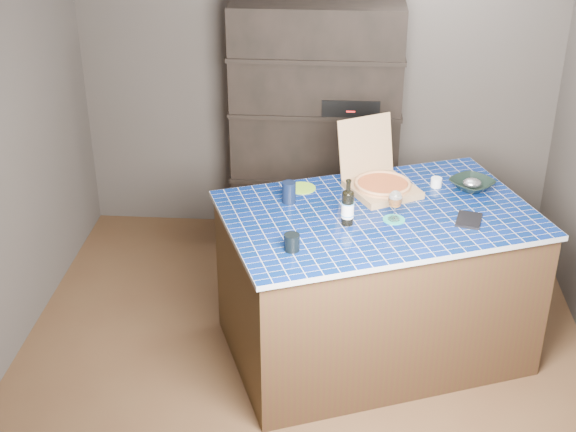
# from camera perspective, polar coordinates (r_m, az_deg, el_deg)

# --- Properties ---
(room) EXTENTS (3.50, 3.50, 3.50)m
(room) POSITION_cam_1_polar(r_m,az_deg,el_deg) (4.31, 1.14, 3.17)
(room) COLOR brown
(room) RESTS_ON ground
(shelving_unit) EXTENTS (1.20, 0.41, 1.80)m
(shelving_unit) POSITION_cam_1_polar(r_m,az_deg,el_deg) (5.85, 2.00, 6.31)
(shelving_unit) COLOR black
(shelving_unit) RESTS_ON floor
(kitchen_island) EXTENTS (2.01, 1.65, 0.95)m
(kitchen_island) POSITION_cam_1_polar(r_m,az_deg,el_deg) (4.80, 6.21, -4.76)
(kitchen_island) COLOR #3F2519
(kitchen_island) RESTS_ON floor
(pizza_box) EXTENTS (0.53, 0.56, 0.39)m
(pizza_box) POSITION_cam_1_polar(r_m,az_deg,el_deg) (4.79, 6.60, 2.39)
(pizza_box) COLOR #9D8251
(pizza_box) RESTS_ON kitchen_island
(mead_bottle) EXTENTS (0.07, 0.07, 0.27)m
(mead_bottle) POSITION_cam_1_polar(r_m,az_deg,el_deg) (4.37, 4.27, 0.65)
(mead_bottle) COLOR black
(mead_bottle) RESTS_ON kitchen_island
(teal_trivet) EXTENTS (0.12, 0.12, 0.01)m
(teal_trivet) POSITION_cam_1_polar(r_m,az_deg,el_deg) (4.49, 7.54, -0.25)
(teal_trivet) COLOR teal
(teal_trivet) RESTS_ON kitchen_island
(wine_glass) EXTENTS (0.08, 0.08, 0.17)m
(wine_glass) POSITION_cam_1_polar(r_m,az_deg,el_deg) (4.43, 7.64, 1.14)
(wine_glass) COLOR white
(wine_glass) RESTS_ON teal_trivet
(tumbler) EXTENTS (0.08, 0.08, 0.09)m
(tumbler) POSITION_cam_1_polar(r_m,az_deg,el_deg) (4.14, 0.28, -1.89)
(tumbler) COLOR black
(tumbler) RESTS_ON kitchen_island
(dvd_case) EXTENTS (0.17, 0.21, 0.01)m
(dvd_case) POSITION_cam_1_polar(r_m,az_deg,el_deg) (4.55, 12.74, -0.27)
(dvd_case) COLOR black
(dvd_case) RESTS_ON kitchen_island
(bowl) EXTENTS (0.34, 0.34, 0.06)m
(bowl) POSITION_cam_1_polar(r_m,az_deg,el_deg) (4.91, 12.95, 2.21)
(bowl) COLOR black
(bowl) RESTS_ON kitchen_island
(foil_contents) EXTENTS (0.11, 0.09, 0.05)m
(foil_contents) POSITION_cam_1_polar(r_m,az_deg,el_deg) (4.91, 12.96, 2.31)
(foil_contents) COLOR silver
(foil_contents) RESTS_ON bowl
(white_jar) EXTENTS (0.07, 0.07, 0.06)m
(white_jar) POSITION_cam_1_polar(r_m,az_deg,el_deg) (4.90, 10.50, 2.37)
(white_jar) COLOR white
(white_jar) RESTS_ON kitchen_island
(navy_cup) EXTENTS (0.08, 0.08, 0.13)m
(navy_cup) POSITION_cam_1_polar(r_m,az_deg,el_deg) (4.62, 0.07, 1.70)
(navy_cup) COLOR black
(navy_cup) RESTS_ON kitchen_island
(green_trivet) EXTENTS (0.17, 0.17, 0.01)m
(green_trivet) POSITION_cam_1_polar(r_m,az_deg,el_deg) (4.81, 0.98, 2.00)
(green_trivet) COLOR #7DBC28
(green_trivet) RESTS_ON kitchen_island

